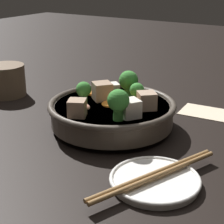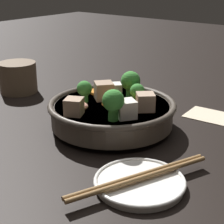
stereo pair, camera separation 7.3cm
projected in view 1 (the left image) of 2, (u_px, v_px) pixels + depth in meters
name	position (u px, v px, depth m)	size (l,w,h in m)	color
ground_plane	(112.00, 128.00, 0.74)	(3.00, 3.00, 0.00)	black
stirfry_bowl	(112.00, 110.00, 0.73)	(0.25, 0.25, 0.11)	#51473D
side_saucer	(155.00, 180.00, 0.54)	(0.13, 0.13, 0.01)	white
dark_mug	(6.00, 80.00, 0.92)	(0.12, 0.09, 0.08)	brown
napkin	(207.00, 112.00, 0.82)	(0.12, 0.08, 0.00)	beige
chopsticks_pair	(155.00, 175.00, 0.54)	(0.10, 0.22, 0.01)	olive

